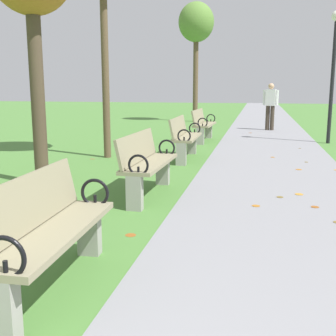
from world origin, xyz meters
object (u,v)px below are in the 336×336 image
object	(u,v)px
park_bench_2	(47,230)
tree_4	(196,25)
lamp_post	(334,57)
park_bench_5	(203,124)
park_bench_4	(185,137)
pedestrian_walking	(270,104)
park_bench_3	(147,162)

from	to	relation	value
park_bench_2	tree_4	size ratio (longest dim) A/B	0.32
park_bench_2	lamp_post	world-z (taller)	lamp_post
park_bench_2	lamp_post	bearing A→B (deg)	70.11
lamp_post	park_bench_5	bearing A→B (deg)	-175.54
tree_4	lamp_post	world-z (taller)	tree_4
park_bench_4	park_bench_2	bearing A→B (deg)	-90.00
lamp_post	pedestrian_walking	bearing A→B (deg)	115.70
tree_4	lamp_post	size ratio (longest dim) A/B	1.45
park_bench_3	park_bench_4	xyz separation A→B (m)	(-0.00, 3.18, 0.00)
tree_4	pedestrian_walking	distance (m)	5.55
park_bench_5	lamp_post	distance (m)	3.89
park_bench_5	pedestrian_walking	world-z (taller)	pedestrian_walking
park_bench_3	lamp_post	world-z (taller)	lamp_post
park_bench_3	lamp_post	size ratio (longest dim) A/B	0.46
park_bench_2	lamp_post	xyz separation A→B (m)	(3.43, 9.48, 1.82)
park_bench_3	pedestrian_walking	distance (m)	9.85
park_bench_2	pedestrian_walking	xyz separation A→B (m)	(1.93, 12.61, 0.44)
park_bench_3	park_bench_5	distance (m)	6.26
park_bench_5	lamp_post	world-z (taller)	lamp_post
park_bench_4	pedestrian_walking	distance (m)	6.77
park_bench_2	lamp_post	distance (m)	10.25
park_bench_4	tree_4	bearing A→B (deg)	97.02
tree_4	park_bench_2	bearing A→B (deg)	-85.67
park_bench_4	pedestrian_walking	bearing A→B (deg)	73.43
park_bench_2	pedestrian_walking	bearing A→B (deg)	81.32
tree_4	park_bench_4	bearing A→B (deg)	-82.98
pedestrian_walking	lamp_post	distance (m)	3.73
park_bench_2	park_bench_4	xyz separation A→B (m)	(-0.00, 6.13, 0.00)
park_bench_5	pedestrian_walking	size ratio (longest dim) A/B	1.00
park_bench_4	park_bench_5	bearing A→B (deg)	90.00
tree_4	park_bench_5	bearing A→B (deg)	-79.81
park_bench_2	park_bench_3	bearing A→B (deg)	90.00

